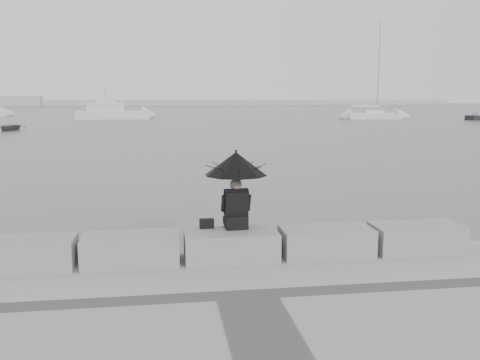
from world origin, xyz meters
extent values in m
plane|color=#4D4F52|center=(0.00, 0.00, 0.00)|extent=(360.00, 360.00, 0.00)
cube|color=gray|center=(-3.40, -0.45, 0.75)|extent=(1.60, 0.80, 0.50)
cube|color=gray|center=(-1.70, -0.45, 0.75)|extent=(1.60, 0.80, 0.50)
cube|color=gray|center=(0.00, -0.45, 0.75)|extent=(1.60, 0.80, 0.50)
cube|color=gray|center=(1.70, -0.45, 0.75)|extent=(1.60, 0.80, 0.50)
cube|color=gray|center=(3.40, -0.45, 0.75)|extent=(1.60, 0.80, 0.50)
sphere|color=#726056|center=(0.12, -0.21, 1.78)|extent=(0.21, 0.21, 0.21)
cylinder|color=black|center=(0.12, -0.22, 1.85)|extent=(0.02, 0.02, 1.00)
cone|color=black|center=(0.12, -0.22, 2.15)|extent=(1.10, 1.10, 0.41)
sphere|color=black|center=(0.12, -0.22, 2.37)|extent=(0.04, 0.04, 0.04)
cube|color=black|center=(-0.39, -0.15, 1.08)|extent=(0.25, 0.14, 0.16)
cube|color=#A8ABAE|center=(0.00, 155.00, 0.80)|extent=(180.00, 6.00, 1.60)
cube|color=silver|center=(27.35, 60.14, 0.35)|extent=(7.44, 2.88, 0.90)
cube|color=silver|center=(27.35, 60.14, 0.95)|extent=(2.65, 1.77, 0.50)
cylinder|color=#959598|center=(27.35, 60.14, 6.80)|extent=(0.16, 0.16, 12.00)
cylinder|color=#959598|center=(27.35, 60.14, 1.60)|extent=(4.10, 0.37, 0.10)
cube|color=silver|center=(-7.57, 64.70, 0.50)|extent=(9.78, 3.12, 1.20)
cube|color=silver|center=(-7.57, 64.70, 1.60)|extent=(4.92, 2.36, 1.20)
cube|color=silver|center=(-7.57, 64.70, 2.50)|extent=(2.47, 1.68, 0.60)
cylinder|color=#959598|center=(-7.57, 64.70, 3.60)|extent=(0.08, 0.08, 1.60)
imported|color=slate|center=(-15.22, 43.31, 0.29)|extent=(3.64, 1.94, 0.59)
camera|label=1|loc=(-1.14, -9.31, 3.34)|focal=40.00mm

